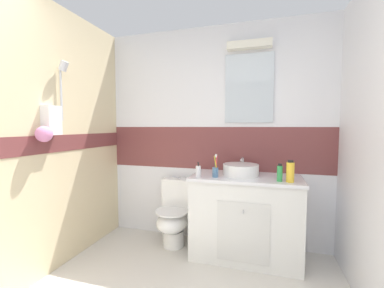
{
  "coord_description": "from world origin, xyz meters",
  "views": [
    {
      "loc": [
        0.58,
        -0.4,
        1.35
      ],
      "look_at": [
        -0.13,
        1.98,
        1.18
      ],
      "focal_mm": 22.82,
      "sensor_mm": 36.0,
      "label": 1
    }
  ],
  "objects_px": {
    "deodorant_spray_can": "(280,173)",
    "sink_basin": "(241,169)",
    "mouthwash_bottle": "(290,172)",
    "toilet": "(174,214)",
    "soap_dispenser": "(198,171)",
    "toothbrush_cup": "(215,171)"
  },
  "relations": [
    {
      "from": "deodorant_spray_can",
      "to": "mouthwash_bottle",
      "type": "xyz_separation_m",
      "value": [
        0.09,
        -0.01,
        0.02
      ]
    },
    {
      "from": "sink_basin",
      "to": "soap_dispenser",
      "type": "relative_size",
      "value": 2.73
    },
    {
      "from": "soap_dispenser",
      "to": "mouthwash_bottle",
      "type": "xyz_separation_m",
      "value": [
        0.86,
        0.01,
        0.04
      ]
    },
    {
      "from": "soap_dispenser",
      "to": "deodorant_spray_can",
      "type": "xyz_separation_m",
      "value": [
        0.77,
        0.01,
        0.02
      ]
    },
    {
      "from": "toothbrush_cup",
      "to": "sink_basin",
      "type": "bearing_deg",
      "value": 36.17
    },
    {
      "from": "mouthwash_bottle",
      "to": "soap_dispenser",
      "type": "bearing_deg",
      "value": -179.57
    },
    {
      "from": "soap_dispenser",
      "to": "sink_basin",
      "type": "bearing_deg",
      "value": 26.19
    },
    {
      "from": "toilet",
      "to": "soap_dispenser",
      "type": "bearing_deg",
      "value": -31.41
    },
    {
      "from": "deodorant_spray_can",
      "to": "sink_basin",
      "type": "bearing_deg",
      "value": 153.54
    },
    {
      "from": "deodorant_spray_can",
      "to": "mouthwash_bottle",
      "type": "height_order",
      "value": "mouthwash_bottle"
    },
    {
      "from": "toilet",
      "to": "sink_basin",
      "type": "bearing_deg",
      "value": -0.61
    },
    {
      "from": "sink_basin",
      "to": "mouthwash_bottle",
      "type": "height_order",
      "value": "mouthwash_bottle"
    },
    {
      "from": "toothbrush_cup",
      "to": "deodorant_spray_can",
      "type": "height_order",
      "value": "toothbrush_cup"
    },
    {
      "from": "toothbrush_cup",
      "to": "deodorant_spray_can",
      "type": "relative_size",
      "value": 1.42
    },
    {
      "from": "mouthwash_bottle",
      "to": "sink_basin",
      "type": "bearing_deg",
      "value": 157.4
    },
    {
      "from": "deodorant_spray_can",
      "to": "mouthwash_bottle",
      "type": "relative_size",
      "value": 0.82
    },
    {
      "from": "toothbrush_cup",
      "to": "soap_dispenser",
      "type": "xyz_separation_m",
      "value": [
        -0.17,
        -0.03,
        -0.01
      ]
    },
    {
      "from": "sink_basin",
      "to": "toothbrush_cup",
      "type": "xyz_separation_m",
      "value": [
        -0.23,
        -0.17,
        0.0
      ]
    },
    {
      "from": "sink_basin",
      "to": "toilet",
      "type": "height_order",
      "value": "sink_basin"
    },
    {
      "from": "mouthwash_bottle",
      "to": "toilet",
      "type": "bearing_deg",
      "value": 170.57
    },
    {
      "from": "deodorant_spray_can",
      "to": "toilet",
      "type": "bearing_deg",
      "value": 170.17
    },
    {
      "from": "toilet",
      "to": "deodorant_spray_can",
      "type": "relative_size",
      "value": 4.58
    }
  ]
}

